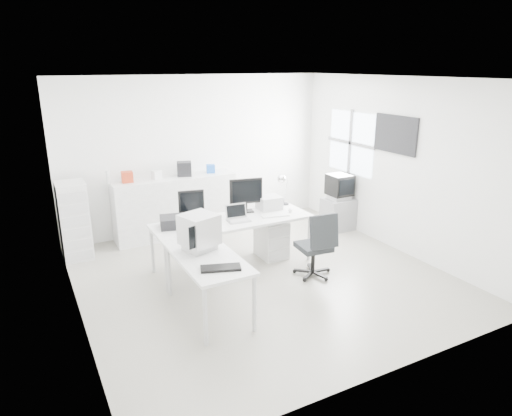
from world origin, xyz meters
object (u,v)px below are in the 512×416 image
lcd_monitor_small (191,205)px  sideboard (175,206)px  office_chair (314,243)px  filing_cabinet (74,221)px  laptop (239,214)px  tv_cabinet (338,214)px  lcd_monitor_large (246,195)px  crt_tv (340,187)px  main_desk (233,243)px  drawer_pedestal (271,239)px  side_desk (208,285)px  laser_printer (269,203)px  crt_monitor (199,234)px  inkjet_printer (176,222)px

lcd_monitor_small → sideboard: size_ratio=0.22×
office_chair → filing_cabinet: size_ratio=0.80×
laptop → tv_cabinet: (2.38, 0.67, -0.57)m
filing_cabinet → sideboard: bearing=7.5°
lcd_monitor_large → sideboard: bearing=126.6°
office_chair → crt_tv: size_ratio=1.99×
main_desk → office_chair: office_chair is taller
crt_tv → office_chair: bearing=-137.5°
drawer_pedestal → lcd_monitor_small: bearing=170.9°
tv_cabinet → laptop: bearing=-164.3°
main_desk → filing_cabinet: 2.55m
lcd_monitor_small → main_desk: bearing=-13.1°
sideboard → tv_cabinet: bearing=-22.0°
lcd_monitor_large → sideboard: 1.67m
side_desk → laser_printer: laser_printer is taller
crt_monitor → tv_cabinet: bearing=5.7°
drawer_pedestal → laser_printer: size_ratio=1.68×
lcd_monitor_small → lcd_monitor_large: (0.90, 0.00, 0.03)m
lcd_monitor_small → lcd_monitor_large: 0.90m
laptop → drawer_pedestal: bearing=18.4°
sideboard → lcd_monitor_small: bearing=-98.1°
lcd_monitor_large → laser_printer: bearing=6.6°
main_desk → crt_monitor: crt_monitor is taller
lcd_monitor_small → office_chair: 1.87m
crt_tv → filing_cabinet: bearing=168.8°
filing_cabinet → laptop: bearing=-36.4°
crt_monitor → crt_tv: size_ratio=0.83×
lcd_monitor_small → laptop: size_ratio=1.33×
laptop → laser_printer: bearing=29.9°
laptop → lcd_monitor_small: bearing=155.1°
laptop → crt_monitor: (-0.90, -0.75, 0.09)m
crt_tv → sideboard: (-2.78, 1.12, -0.28)m
main_desk → crt_tv: (2.43, 0.57, 0.44)m
inkjet_printer → crt_tv: crt_tv is taller
lcd_monitor_large → laptop: bearing=-119.7°
side_desk → lcd_monitor_large: size_ratio=2.59×
lcd_monitor_small → lcd_monitor_large: lcd_monitor_large is taller
side_desk → drawer_pedestal: side_desk is taller
inkjet_printer → laptop: 0.92m
office_chair → crt_tv: (1.54, 1.41, 0.32)m
side_desk → lcd_monitor_small: (0.30, 1.35, 0.61)m
crt_monitor → tv_cabinet: (3.28, 1.42, -0.66)m
office_chair → sideboard: size_ratio=0.46×
side_desk → sideboard: bearing=79.8°
main_desk → sideboard: bearing=101.5°
crt_monitor → crt_tv: (3.28, 1.42, -0.14)m
inkjet_printer → office_chair: size_ratio=0.43×
side_desk → lcd_monitor_small: 1.51m
crt_monitor → sideboard: crt_monitor is taller
sideboard → office_chair: bearing=-63.9°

